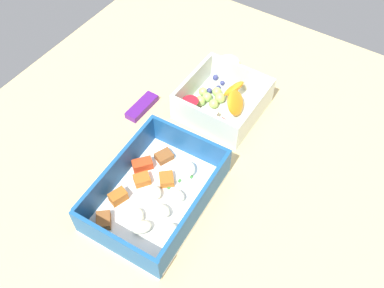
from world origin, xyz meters
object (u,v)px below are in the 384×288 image
candy_bar (142,107)px  paper_cup_liner (228,65)px  fruit_bowl (221,102)px  pasta_container (155,194)px

candy_bar → paper_cup_liner: bearing=-23.8°
candy_bar → paper_cup_liner: (17.79, -7.86, 0.36)cm
fruit_bowl → candy_bar: bearing=122.2°
candy_bar → paper_cup_liner: 19.45cm
fruit_bowl → paper_cup_liner: fruit_bowl is taller
fruit_bowl → candy_bar: 14.43cm
pasta_container → fruit_bowl: size_ratio=1.58×
pasta_container → paper_cup_liner: 32.64cm
pasta_container → paper_cup_liner: (32.16, 5.54, -0.82)cm
fruit_bowl → paper_cup_liner: (10.13, 4.29, -1.04)cm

